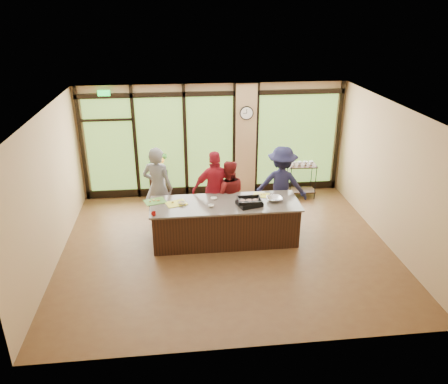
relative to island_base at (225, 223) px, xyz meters
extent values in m
plane|color=#56351E|center=(0.00, -0.30, -0.44)|extent=(7.00, 7.00, 0.00)
plane|color=white|center=(0.00, -0.30, 2.56)|extent=(7.00, 7.00, 0.00)
plane|color=tan|center=(0.00, 2.70, 1.06)|extent=(7.00, 0.00, 7.00)
plane|color=tan|center=(-3.50, -0.30, 1.06)|extent=(0.00, 6.00, 6.00)
plane|color=tan|center=(3.50, -0.30, 1.06)|extent=(0.00, 6.00, 6.00)
cube|color=tan|center=(0.85, 2.64, 1.06)|extent=(0.55, 0.12, 3.00)
cube|color=black|center=(0.00, 2.65, 2.31)|extent=(6.90, 0.08, 0.12)
cube|color=black|center=(0.00, 2.65, -0.32)|extent=(6.90, 0.08, 0.20)
cube|color=#19D83F|center=(-2.70, 2.60, 2.39)|extent=(0.30, 0.04, 0.14)
cube|color=#446B25|center=(-2.70, 2.67, 1.01)|extent=(1.20, 0.02, 2.50)
cube|color=#446B25|center=(-1.40, 2.67, 1.01)|extent=(1.20, 0.02, 2.50)
cube|color=#446B25|center=(-0.10, 2.67, 1.01)|extent=(1.20, 0.02, 2.50)
cube|color=#446B25|center=(2.25, 2.67, 1.01)|extent=(2.10, 0.02, 2.50)
cube|color=black|center=(-3.40, 2.65, 1.06)|extent=(0.08, 0.08, 3.00)
cube|color=black|center=(-2.05, 2.65, 1.06)|extent=(0.08, 0.08, 3.00)
cube|color=black|center=(-0.75, 2.65, 1.06)|extent=(0.08, 0.08, 3.00)
cube|color=black|center=(0.55, 2.65, 1.06)|extent=(0.08, 0.08, 3.00)
cube|color=black|center=(1.15, 2.65, 1.06)|extent=(0.08, 0.08, 3.00)
cube|color=black|center=(3.40, 2.65, 1.06)|extent=(0.08, 0.08, 3.00)
cube|color=black|center=(0.00, 0.00, 0.00)|extent=(3.10, 1.00, 0.88)
cube|color=#6C6159|center=(0.00, 0.00, 0.46)|extent=(3.20, 1.10, 0.04)
cylinder|color=black|center=(0.85, 2.57, 1.81)|extent=(0.36, 0.04, 0.36)
cylinder|color=white|center=(0.85, 2.55, 1.81)|extent=(0.31, 0.01, 0.31)
cube|color=black|center=(0.85, 2.55, 1.86)|extent=(0.01, 0.00, 0.11)
cube|color=black|center=(0.80, 2.55, 1.81)|extent=(0.09, 0.00, 0.01)
imported|color=slate|center=(-1.45, 0.87, 0.53)|extent=(0.83, 0.69, 1.95)
imported|color=maroon|center=(0.16, 0.71, 0.37)|extent=(0.83, 0.67, 1.62)
imported|color=maroon|center=(-0.13, 0.71, 0.49)|extent=(1.12, 0.54, 1.85)
imported|color=#1A1A3A|center=(1.43, 0.82, 0.50)|extent=(1.37, 1.05, 1.87)
cube|color=black|center=(0.50, -0.17, 0.52)|extent=(0.58, 0.51, 0.09)
imported|color=silver|center=(1.08, 0.00, 0.52)|extent=(0.34, 0.34, 0.08)
cube|color=#529235|center=(-1.50, 0.24, 0.49)|extent=(0.52, 0.45, 0.01)
cube|color=yellow|center=(-1.04, 0.09, 0.49)|extent=(0.51, 0.44, 0.01)
cube|color=yellow|center=(0.85, 0.31, 0.49)|extent=(0.42, 0.36, 0.01)
imported|color=white|center=(-0.92, 0.04, 0.51)|extent=(0.21, 0.21, 0.05)
imported|color=white|center=(-0.32, -0.15, 0.50)|extent=(0.16, 0.16, 0.04)
imported|color=white|center=(-0.22, 0.23, 0.50)|extent=(0.15, 0.15, 0.03)
imported|color=#A21410|center=(-1.50, -0.43, 0.52)|extent=(0.12, 0.12, 0.08)
cube|color=black|center=(-1.50, 2.45, -0.05)|extent=(0.49, 0.49, 0.77)
imported|color=olive|center=(-1.50, 2.45, 0.47)|extent=(0.34, 0.34, 0.28)
cube|color=black|center=(2.31, 2.15, -0.25)|extent=(0.77, 0.46, 0.03)
cube|color=black|center=(2.31, 2.15, 0.46)|extent=(0.77, 0.46, 0.03)
cylinder|color=black|center=(1.96, 1.96, 0.04)|extent=(0.03, 0.03, 0.96)
cylinder|color=black|center=(2.65, 1.96, 0.04)|extent=(0.03, 0.03, 0.96)
cylinder|color=black|center=(1.96, 2.34, 0.04)|extent=(0.03, 0.03, 0.96)
cylinder|color=black|center=(2.65, 2.34, 0.04)|extent=(0.03, 0.03, 0.96)
imported|color=silver|center=(2.07, 2.15, 0.53)|extent=(0.11, 0.11, 0.10)
imported|color=silver|center=(2.23, 2.15, 0.53)|extent=(0.11, 0.11, 0.10)
imported|color=silver|center=(2.39, 2.15, 0.53)|extent=(0.11, 0.11, 0.10)
imported|color=silver|center=(2.54, 2.15, 0.53)|extent=(0.11, 0.11, 0.10)
camera|label=1|loc=(-0.97, -8.43, 4.44)|focal=35.00mm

